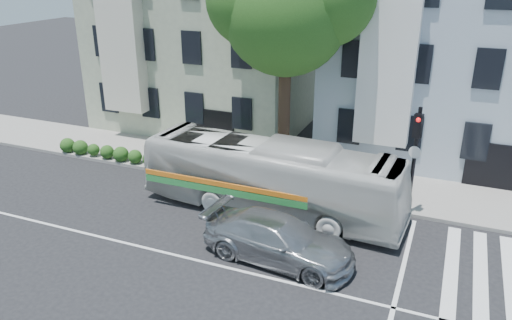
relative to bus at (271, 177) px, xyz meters
The scene contains 9 objects.
ground 4.72m from the bus, 102.07° to the right, with size 120.00×120.00×0.00m, color black.
sidewalk_far 4.01m from the bus, 104.44° to the left, with size 80.00×4.00×0.15m, color gray.
building_left 13.85m from the bus, 126.74° to the left, with size 12.00×10.00×11.00m, color #959D83.
building_right 12.87m from the bus, 60.29° to the left, with size 12.00×10.00×11.00m, color #A4B6C3.
street_tree 7.74m from the bus, 101.34° to the left, with size 7.30×5.90×11.10m.
bus is the anchor object (origin of this frame).
sedan 3.60m from the bus, 64.86° to the right, with size 5.32×2.16×1.54m, color #A7A9AE.
hedge 8.25m from the bus, 166.38° to the left, with size 8.50×0.84×0.70m, color #285F1F, non-canonical shape.
traffic_signal 5.65m from the bus, 16.69° to the left, with size 0.47×0.54×4.54m.
Camera 1 is at (7.34, -12.71, 9.59)m, focal length 35.00 mm.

